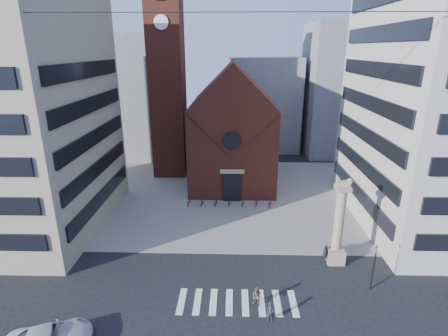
{
  "coord_description": "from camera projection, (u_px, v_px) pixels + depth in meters",
  "views": [
    {
      "loc": [
        0.11,
        -26.34,
        19.57
      ],
      "look_at": [
        -0.83,
        8.0,
        7.78
      ],
      "focal_mm": 28.0,
      "sensor_mm": 36.0,
      "label": 1
    }
  ],
  "objects": [
    {
      "name": "scooter_2",
      "position": [
        216.0,
        203.0,
        45.67
      ],
      "size": [
        0.72,
        1.57,
        0.79
      ],
      "primitive_type": "imported",
      "rotation": [
        0.0,
        0.0,
        -0.13
      ],
      "color": "black",
      "rests_on": "piazza"
    },
    {
      "name": "ground",
      "position": [
        231.0,
        279.0,
        31.26
      ],
      "size": [
        120.0,
        120.0,
        0.0
      ],
      "primitive_type": "plane",
      "color": "black",
      "rests_on": "ground"
    },
    {
      "name": "church",
      "position": [
        233.0,
        130.0,
        52.34
      ],
      "size": [
        12.0,
        16.65,
        18.0
      ],
      "color": "brown",
      "rests_on": "ground"
    },
    {
      "name": "pedestrian_2",
      "position": [
        325.0,
        254.0,
        33.31
      ],
      "size": [
        0.65,
        1.19,
        1.93
      ],
      "primitive_type": "imported",
      "rotation": [
        0.0,
        0.0,
        1.41
      ],
      "color": "#2B2D34",
      "rests_on": "ground"
    },
    {
      "name": "campanile",
      "position": [
        167.0,
        75.0,
        52.88
      ],
      "size": [
        5.5,
        5.5,
        31.2
      ],
      "color": "brown",
      "rests_on": "ground"
    },
    {
      "name": "pedestrian_1",
      "position": [
        257.0,
        297.0,
        27.77
      ],
      "size": [
        1.04,
        1.01,
        1.68
      ],
      "primitive_type": "imported",
      "rotation": [
        0.0,
        0.0,
        -0.68
      ],
      "color": "#5D514A",
      "rests_on": "ground"
    },
    {
      "name": "bg_block_left",
      "position": [
        128.0,
        96.0,
        66.03
      ],
      "size": [
        16.0,
        14.0,
        22.0
      ],
      "primitive_type": "cube",
      "color": "gray",
      "rests_on": "ground"
    },
    {
      "name": "bg_block_right",
      "position": [
        348.0,
        90.0,
        66.5
      ],
      "size": [
        16.0,
        14.0,
        24.0
      ],
      "primitive_type": "cube",
      "color": "gray",
      "rests_on": "ground"
    },
    {
      "name": "scooter_1",
      "position": [
        202.0,
        202.0,
        45.7
      ],
      "size": [
        0.61,
        1.51,
        0.88
      ],
      "primitive_type": "imported",
      "rotation": [
        0.0,
        0.0,
        -0.13
      ],
      "color": "black",
      "rests_on": "piazza"
    },
    {
      "name": "pedestrian_0",
      "position": [
        270.0,
        312.0,
        26.23
      ],
      "size": [
        0.59,
        0.4,
        1.59
      ],
      "primitive_type": "imported",
      "rotation": [
        0.0,
        0.0,
        0.03
      ],
      "color": "#2B2A3B",
      "rests_on": "ground"
    },
    {
      "name": "piazza",
      "position": [
        232.0,
        195.0,
        49.21
      ],
      "size": [
        46.0,
        30.0,
        0.05
      ],
      "primitive_type": "cube",
      "color": "gray",
      "rests_on": "ground"
    },
    {
      "name": "lion_column",
      "position": [
        338.0,
        230.0,
        32.71
      ],
      "size": [
        1.63,
        1.6,
        8.68
      ],
      "color": "tan",
      "rests_on": "ground"
    },
    {
      "name": "scooter_4",
      "position": [
        243.0,
        203.0,
        45.58
      ],
      "size": [
        0.72,
        1.57,
        0.79
      ],
      "primitive_type": "imported",
      "rotation": [
        0.0,
        0.0,
        -0.13
      ],
      "color": "black",
      "rests_on": "piazza"
    },
    {
      "name": "bg_block_mid",
      "position": [
        263.0,
        103.0,
        70.73
      ],
      "size": [
        14.0,
        12.0,
        18.0
      ],
      "primitive_type": "cube",
      "color": "gray",
      "rests_on": "ground"
    },
    {
      "name": "scooter_5",
      "position": [
        256.0,
        203.0,
        45.52
      ],
      "size": [
        0.61,
        1.51,
        0.88
      ],
      "primitive_type": "imported",
      "rotation": [
        0.0,
        0.0,
        -0.13
      ],
      "color": "black",
      "rests_on": "piazza"
    },
    {
      "name": "zebra_crossing",
      "position": [
        237.0,
        302.0,
        28.41
      ],
      "size": [
        10.2,
        3.2,
        0.01
      ],
      "primitive_type": null,
      "color": "white",
      "rests_on": "ground"
    },
    {
      "name": "traffic_light",
      "position": [
        374.0,
        266.0,
        29.26
      ],
      "size": [
        0.13,
        0.16,
        4.3
      ],
      "color": "black",
      "rests_on": "ground"
    },
    {
      "name": "scooter_0",
      "position": [
        189.0,
        202.0,
        45.76
      ],
      "size": [
        0.72,
        1.57,
        0.79
      ],
      "primitive_type": "imported",
      "rotation": [
        0.0,
        0.0,
        -0.13
      ],
      "color": "black",
      "rests_on": "piazza"
    },
    {
      "name": "scooter_6",
      "position": [
        270.0,
        203.0,
        45.49
      ],
      "size": [
        0.72,
        1.57,
        0.79
      ],
      "primitive_type": "imported",
      "rotation": [
        0.0,
        0.0,
        -0.13
      ],
      "color": "black",
      "rests_on": "piazza"
    },
    {
      "name": "building_left",
      "position": [
        7.0,
        114.0,
        37.12
      ],
      "size": [
        18.0,
        20.0,
        26.0
      ],
      "primitive_type": "cube",
      "color": "gray",
      "rests_on": "ground"
    },
    {
      "name": "scooter_3",
      "position": [
        229.0,
        202.0,
        45.61
      ],
      "size": [
        0.61,
        1.51,
        0.88
      ],
      "primitive_type": "imported",
      "rotation": [
        0.0,
        0.0,
        -0.13
      ],
      "color": "black",
      "rests_on": "piazza"
    }
  ]
}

